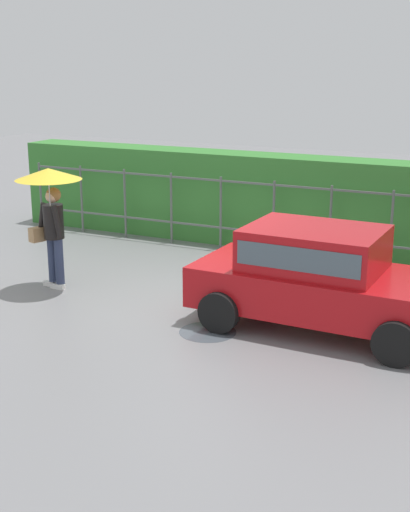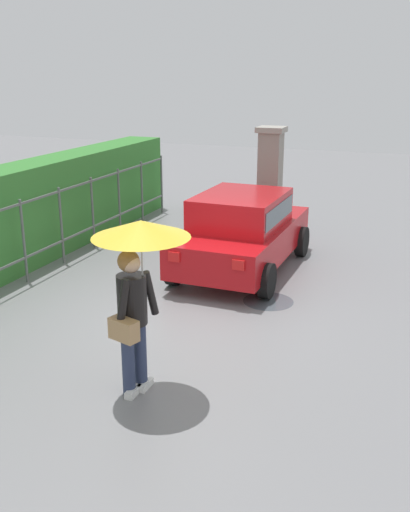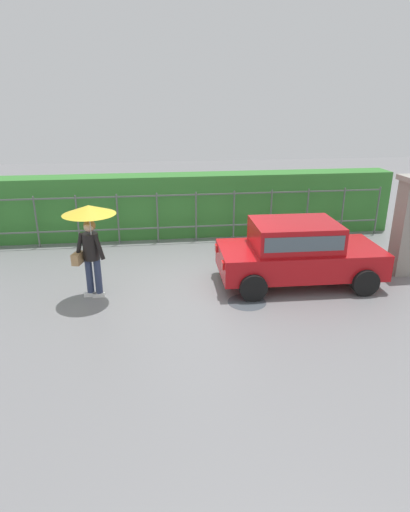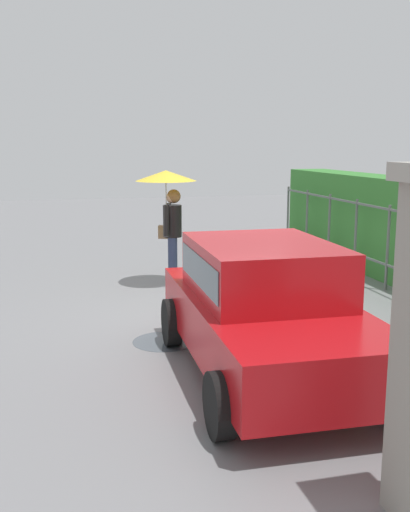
{
  "view_description": "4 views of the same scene",
  "coord_description": "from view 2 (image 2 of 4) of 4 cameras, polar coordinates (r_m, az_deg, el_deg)",
  "views": [
    {
      "loc": [
        4.96,
        -9.66,
        3.78
      ],
      "look_at": [
        0.27,
        -0.06,
        0.79
      ],
      "focal_mm": 49.54,
      "sensor_mm": 36.0,
      "label": 1
    },
    {
      "loc": [
        -7.82,
        -3.32,
        3.62
      ],
      "look_at": [
        0.09,
        -0.32,
        0.91
      ],
      "focal_mm": 40.94,
      "sensor_mm": 36.0,
      "label": 2
    },
    {
      "loc": [
        -1.1,
        -9.22,
        4.15
      ],
      "look_at": [
        0.01,
        -0.58,
        0.89
      ],
      "focal_mm": 30.18,
      "sensor_mm": 36.0,
      "label": 3
    },
    {
      "loc": [
        8.11,
        -2.43,
        2.54
      ],
      "look_at": [
        -0.44,
        -0.27,
        0.86
      ],
      "focal_mm": 41.58,
      "sensor_mm": 36.0,
      "label": 4
    }
  ],
  "objects": [
    {
      "name": "ground_plane",
      "position": [
        9.23,
        -2.05,
        -5.34
      ],
      "size": [
        40.0,
        40.0,
        0.0
      ],
      "primitive_type": "plane",
      "color": "slate"
    },
    {
      "name": "car",
      "position": [
        10.84,
        3.66,
        2.67
      ],
      "size": [
        3.77,
        1.93,
        1.48
      ],
      "rotation": [
        0.0,
        0.0,
        -0.02
      ],
      "color": "#B71116",
      "rests_on": "ground"
    },
    {
      "name": "pedestrian",
      "position": [
        6.47,
        -6.65,
        -0.82
      ],
      "size": [
        1.09,
        1.09,
        2.07
      ],
      "rotation": [
        0.0,
        0.0,
        -1.87
      ],
      "color": "#2D3856",
      "rests_on": "ground"
    },
    {
      "name": "gate_pillar",
      "position": [
        13.39,
        6.36,
        7.41
      ],
      "size": [
        0.6,
        0.6,
        2.42
      ],
      "color": "gray",
      "rests_on": "ground"
    },
    {
      "name": "fence_section",
      "position": [
        10.68,
        -17.32,
        1.75
      ],
      "size": [
        11.52,
        0.05,
        1.5
      ],
      "color": "#59605B",
      "rests_on": "ground"
    },
    {
      "name": "puddle_near",
      "position": [
        9.63,
        6.2,
        -4.41
      ],
      "size": [
        0.83,
        0.83,
        0.0
      ],
      "primitive_type": "cylinder",
      "color": "#4C545B",
      "rests_on": "ground"
    }
  ]
}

